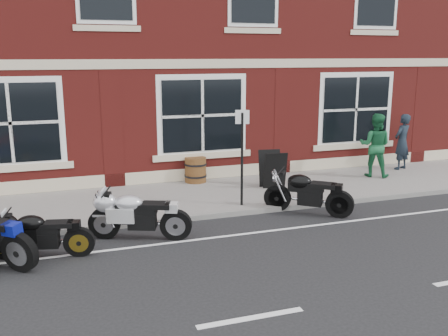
{
  "coord_description": "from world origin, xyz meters",
  "views": [
    {
      "loc": [
        -2.42,
        -8.94,
        3.64
      ],
      "look_at": [
        1.16,
        1.6,
        1.11
      ],
      "focal_mm": 40.0,
      "sensor_mm": 36.0,
      "label": 1
    }
  ],
  "objects": [
    {
      "name": "kerb",
      "position": [
        0.0,
        1.42,
        0.06
      ],
      "size": [
        30.0,
        0.16,
        0.12
      ],
      "primitive_type": "cube",
      "color": "slate",
      "rests_on": "ground"
    },
    {
      "name": "moto_sport_silver",
      "position": [
        -0.99,
        0.64,
        0.54
      ],
      "size": [
        1.99,
        0.91,
        0.94
      ],
      "rotation": [
        0.0,
        0.0,
        1.18
      ],
      "color": "black",
      "rests_on": "ground"
    },
    {
      "name": "ground",
      "position": [
        0.0,
        0.0,
        0.0
      ],
      "size": [
        80.0,
        80.0,
        0.0
      ],
      "primitive_type": "plane",
      "color": "black",
      "rests_on": "ground"
    },
    {
      "name": "moto_naked_black",
      "position": [
        3.0,
        1.03,
        0.54
      ],
      "size": [
        1.69,
        1.46,
        0.95
      ],
      "rotation": [
        0.0,
        0.0,
        0.87
      ],
      "color": "black",
      "rests_on": "ground"
    },
    {
      "name": "parking_sign",
      "position": [
        1.67,
        1.78,
        1.44
      ],
      "size": [
        0.31,
        0.14,
        2.28
      ],
      "rotation": [
        0.0,
        0.0,
        -0.39
      ],
      "color": "black",
      "rests_on": "sidewalk"
    },
    {
      "name": "pedestrian_left",
      "position": [
        7.77,
        3.79,
        0.99
      ],
      "size": [
        0.74,
        0.62,
        1.74
      ],
      "primitive_type": "imported",
      "rotation": [
        0.0,
        0.0,
        3.51
      ],
      "color": "black",
      "rests_on": "sidewalk"
    },
    {
      "name": "moto_sport_black",
      "position": [
        -2.83,
        0.26,
        0.48
      ],
      "size": [
        1.84,
        0.53,
        0.84
      ],
      "rotation": [
        0.0,
        0.0,
        1.35
      ],
      "color": "black",
      "rests_on": "ground"
    },
    {
      "name": "sidewalk",
      "position": [
        0.0,
        3.0,
        0.06
      ],
      "size": [
        30.0,
        3.0,
        0.12
      ],
      "primitive_type": "cube",
      "color": "slate",
      "rests_on": "ground"
    },
    {
      "name": "pedestrian_right",
      "position": [
        6.4,
        3.26,
        1.05
      ],
      "size": [
        1.15,
        1.12,
        1.86
      ],
      "primitive_type": "imported",
      "rotation": [
        0.0,
        0.0,
        2.45
      ],
      "color": "#195933",
      "rests_on": "sidewalk"
    },
    {
      "name": "barrel_planter",
      "position": [
        1.22,
        4.3,
        0.47
      ],
      "size": [
        0.63,
        0.63,
        0.7
      ],
      "color": "#4E3514",
      "rests_on": "sidewalk"
    },
    {
      "name": "a_board_sign",
      "position": [
        3.03,
        3.04,
        0.62
      ],
      "size": [
        0.66,
        0.49,
        1.01
      ],
      "primitive_type": null,
      "rotation": [
        0.0,
        0.0,
        -0.15
      ],
      "color": "black",
      "rests_on": "sidewalk"
    }
  ]
}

